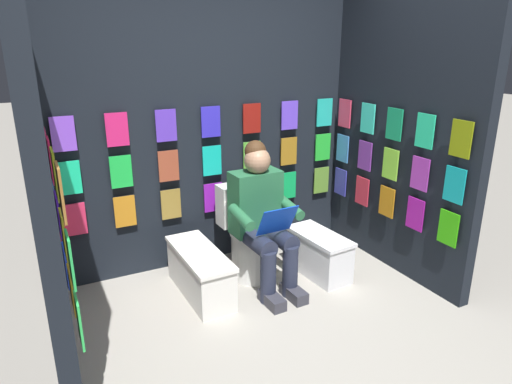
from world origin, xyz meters
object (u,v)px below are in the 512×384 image
person_reading (263,216)px  comic_longbox_far (319,254)px  toilet (249,238)px  comic_longbox_near (200,272)px

person_reading → comic_longbox_far: person_reading is taller
toilet → comic_longbox_far: size_ratio=1.20×
comic_longbox_far → toilet: bearing=-33.4°
person_reading → comic_longbox_near: bearing=-12.0°
comic_longbox_near → comic_longbox_far: same height
person_reading → comic_longbox_far: bearing=170.8°
toilet → comic_longbox_near: toilet is taller
toilet → person_reading: size_ratio=0.65×
comic_longbox_far → person_reading: bearing=-11.4°
comic_longbox_near → comic_longbox_far: (-1.02, 0.15, 0.00)m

